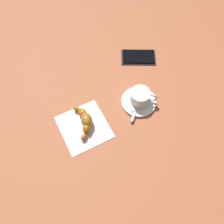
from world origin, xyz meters
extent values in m
plane|color=#9A5435|center=(0.00, 0.00, 0.00)|extent=(1.80, 1.80, 0.00)
cylinder|color=white|center=(0.11, 0.00, 0.01)|extent=(0.12, 0.12, 0.01)
cylinder|color=white|center=(0.11, 0.00, 0.04)|extent=(0.07, 0.07, 0.05)
cylinder|color=#331907|center=(0.11, 0.00, 0.04)|extent=(0.06, 0.06, 0.00)
torus|color=white|center=(0.15, -0.02, 0.04)|extent=(0.04, 0.03, 0.04)
cube|color=silver|center=(0.08, -0.03, 0.01)|extent=(0.08, 0.08, 0.00)
ellipsoid|color=silver|center=(0.13, 0.02, 0.01)|extent=(0.03, 0.03, 0.01)
cube|color=white|center=(0.08, 0.01, 0.01)|extent=(0.02, 0.07, 0.01)
cube|color=white|center=(-0.10, -0.01, 0.00)|extent=(0.16, 0.16, 0.00)
ellipsoid|color=#9A5323|center=(-0.11, -0.05, 0.01)|extent=(0.03, 0.03, 0.02)
ellipsoid|color=#8D5612|center=(-0.09, -0.02, 0.02)|extent=(0.04, 0.05, 0.03)
ellipsoid|color=#956221|center=(-0.08, 0.00, 0.03)|extent=(0.04, 0.06, 0.04)
ellipsoid|color=#9F5717|center=(-0.09, 0.03, 0.02)|extent=(0.04, 0.04, 0.03)
ellipsoid|color=#876011|center=(-0.10, 0.06, 0.01)|extent=(0.03, 0.03, 0.02)
cube|color=black|center=(0.21, 0.18, 0.00)|extent=(0.15, 0.13, 0.01)
cube|color=black|center=(0.21, 0.18, 0.01)|extent=(0.14, 0.11, 0.00)
camera|label=1|loc=(-0.16, -0.36, 0.74)|focal=39.45mm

